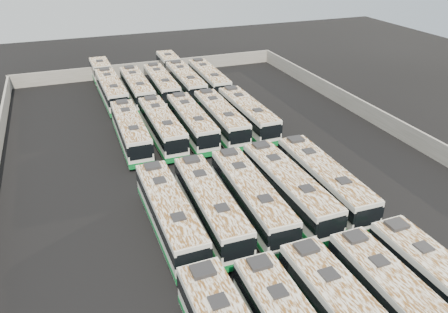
% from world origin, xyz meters
% --- Properties ---
extents(ground, '(140.00, 140.00, 0.00)m').
position_xyz_m(ground, '(0.00, 0.00, 0.00)').
color(ground, black).
rests_on(ground, ground).
extents(perimeter_wall, '(45.20, 73.20, 2.20)m').
position_xyz_m(perimeter_wall, '(0.00, 0.00, 1.10)').
color(perimeter_wall, slate).
rests_on(perimeter_wall, ground).
extents(bus_front_right, '(2.82, 12.89, 3.63)m').
position_xyz_m(bus_front_right, '(2.85, -23.13, 1.86)').
color(bus_front_right, silver).
rests_on(bus_front_right, ground).
extents(bus_midfront_far_left, '(2.92, 13.04, 3.67)m').
position_xyz_m(bus_midfront_far_left, '(-8.04, -8.27, 1.87)').
color(bus_midfront_far_left, silver).
rests_on(bus_midfront_far_left, ground).
extents(bus_midfront_left, '(2.88, 13.02, 3.66)m').
position_xyz_m(bus_midfront_left, '(-4.54, -8.30, 1.87)').
color(bus_midfront_left, silver).
rests_on(bus_midfront_left, ground).
extents(bus_midfront_center, '(3.10, 13.26, 3.72)m').
position_xyz_m(bus_midfront_center, '(-0.87, -8.35, 1.90)').
color(bus_midfront_center, silver).
rests_on(bus_midfront_center, ground).
extents(bus_midfront_right, '(3.06, 13.48, 3.79)m').
position_xyz_m(bus_midfront_right, '(2.80, -8.24, 1.94)').
color(bus_midfront_right, silver).
rests_on(bus_midfront_right, ground).
extents(bus_midfront_far_right, '(3.05, 13.39, 3.76)m').
position_xyz_m(bus_midfront_far_right, '(6.46, -8.21, 1.92)').
color(bus_midfront_far_right, silver).
rests_on(bus_midfront_far_right, ground).
extents(bus_midback_far_left, '(2.86, 12.93, 3.64)m').
position_xyz_m(bus_midback_far_left, '(-8.09, 9.27, 1.86)').
color(bus_midback_far_left, silver).
rests_on(bus_midback_far_left, ground).
extents(bus_midback_left, '(2.87, 13.03, 3.67)m').
position_xyz_m(bus_midback_left, '(-4.42, 9.25, 1.88)').
color(bus_midback_left, silver).
rests_on(bus_midback_left, ground).
extents(bus_midback_center, '(2.83, 13.03, 3.67)m').
position_xyz_m(bus_midback_center, '(-0.81, 9.21, 1.88)').
color(bus_midback_center, silver).
rests_on(bus_midback_center, ground).
extents(bus_midback_right, '(2.94, 13.14, 3.70)m').
position_xyz_m(bus_midback_right, '(2.83, 9.14, 1.89)').
color(bus_midback_right, silver).
rests_on(bus_midback_right, ground).
extents(bus_midback_far_right, '(2.87, 13.20, 3.72)m').
position_xyz_m(bus_midback_far_right, '(6.40, 9.08, 1.90)').
color(bus_midback_far_right, silver).
rests_on(bus_midback_far_right, ground).
extents(bus_back_far_left, '(3.18, 20.36, 3.69)m').
position_xyz_m(bus_back_far_left, '(-8.24, 27.68, 1.88)').
color(bus_back_far_left, silver).
rests_on(bus_back_far_left, ground).
extents(bus_back_left, '(2.78, 13.03, 3.67)m').
position_xyz_m(bus_back_left, '(-4.55, 23.92, 1.88)').
color(bus_back_left, silver).
rests_on(bus_back_left, ground).
extents(bus_back_center, '(2.93, 13.08, 3.68)m').
position_xyz_m(bus_back_center, '(-0.89, 24.17, 1.88)').
color(bus_back_center, silver).
rests_on(bus_back_center, ground).
extents(bus_back_right, '(3.03, 20.64, 3.74)m').
position_xyz_m(bus_back_right, '(2.82, 27.60, 1.91)').
color(bus_back_right, silver).
rests_on(bus_back_right, ground).
extents(bus_back_far_right, '(3.05, 13.28, 3.73)m').
position_xyz_m(bus_back_far_right, '(6.43, 24.01, 1.91)').
color(bus_back_far_right, silver).
rests_on(bus_back_far_right, ground).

